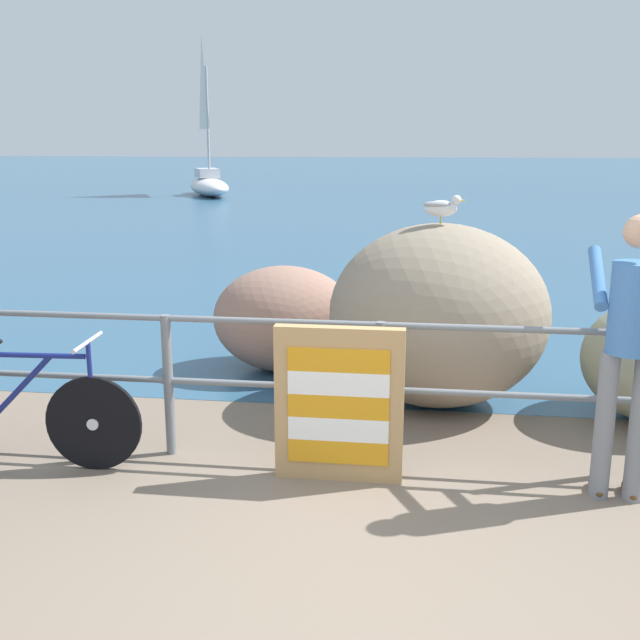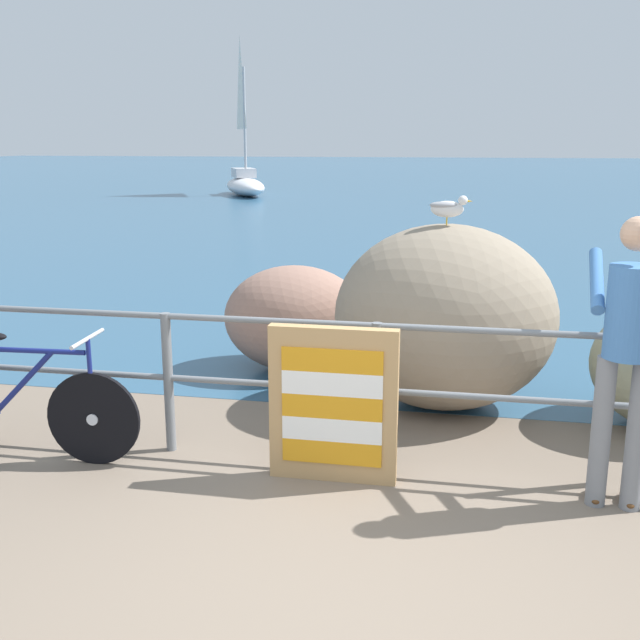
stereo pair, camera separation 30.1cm
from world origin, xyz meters
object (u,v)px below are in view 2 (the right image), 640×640
Objects in this scene: bicycle at (22,407)px; breakwater_boulder_main at (445,317)px; folded_deckchair_stack at (333,405)px; breakwater_boulder_left at (295,318)px; seagull at (448,207)px; person_at_railing at (627,350)px; sailboat at (245,177)px.

bicycle is 3.31m from breakwater_boulder_main.
folded_deckchair_stack is 0.75× the size of breakwater_boulder_left.
bicycle is 5.06× the size of seagull.
sailboat is (-9.68, 24.79, -0.28)m from person_at_railing.
seagull reaches higher than bicycle.
sailboat is (-5.75, 24.86, 0.32)m from bicycle.
sailboat is (-7.93, 24.77, 0.19)m from folded_deckchair_stack.
sailboat is (-7.14, 22.41, 0.20)m from breakwater_boulder_left.
breakwater_boulder_main reaches higher than folded_deckchair_stack.
sailboat is (-8.58, 23.25, -0.97)m from seagull.
breakwater_boulder_left is at bearing 108.44° from folded_deckchair_stack.
bicycle is at bearing -149.55° from seagull.
breakwater_boulder_main is at bearing 27.43° from bicycle.
folded_deckchair_stack is 1.73m from breakwater_boulder_main.
seagull is (-0.01, -0.06, 0.91)m from breakwater_boulder_main.
breakwater_boulder_left is at bearing 151.89° from breakwater_boulder_main.
seagull is at bearing 66.81° from folded_deckchair_stack.
bicycle is 3.98m from person_at_railing.
folded_deckchair_stack is 3.10× the size of seagull.
sailboat reaches higher than breakwater_boulder_main.
person_at_railing is 0.98× the size of breakwater_boulder_main.
breakwater_boulder_left is 0.23× the size of sailboat.
breakwater_boulder_left is (-0.78, 2.35, -0.01)m from folded_deckchair_stack.
seagull is 24.80m from sailboat.
breakwater_boulder_main is 1.66m from breakwater_boulder_left.
bicycle is at bearing -149.38° from breakwater_boulder_main.
breakwater_boulder_main is 1.31× the size of breakwater_boulder_left.
person_at_railing is at bearing -43.09° from breakwater_boulder_left.
bicycle is at bearing -119.58° from breakwater_boulder_left.
folded_deckchair_stack is at bearing -112.50° from seagull.
person_at_railing reaches higher than seagull.
folded_deckchair_stack reaches higher than breakwater_boulder_left.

